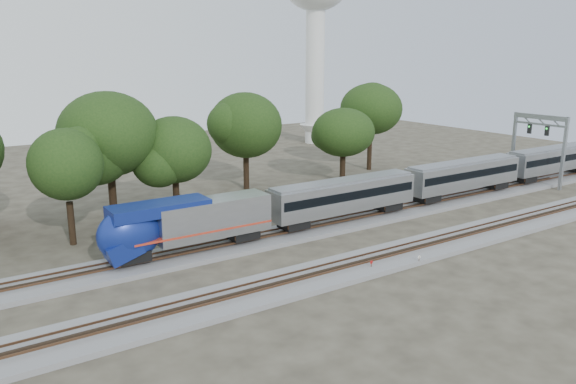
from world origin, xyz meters
The scene contains 15 objects.
ground centered at (0.00, 0.00, 0.00)m, with size 160.00×160.00×0.00m, color #383328.
track_far centered at (0.00, 6.00, 0.21)m, with size 160.00×5.00×0.73m.
track_near centered at (0.00, -4.00, 0.21)m, with size 160.00×5.00×0.73m.
train centered at (26.93, 6.00, 3.14)m, with size 87.94×3.03×4.46m.
switch_stand_red centered at (2.36, -5.22, 0.59)m, with size 0.30×0.06×0.93m.
switch_stand_white centered at (6.56, -6.39, 0.55)m, with size 0.27×0.08×0.87m.
switch_lever centered at (7.24, -5.37, 0.15)m, with size 0.50×0.30×0.30m, color #512D19.
water_tower centered at (38.22, 51.69, 26.23)m, with size 12.79×12.79×35.41m.
signal_gantry centered at (41.22, 6.00, 6.81)m, with size 0.65×7.68×9.34m.
tree_2 centered at (-16.03, 14.88, 7.47)m, with size 7.61×7.61×10.73m.
tree_3 centered at (-10.80, 19.62, 9.25)m, with size 9.42×9.42×13.28m.
tree_4 centered at (-4.71, 17.62, 7.34)m, with size 7.48×7.48×10.55m.
tree_5 centered at (7.96, 25.10, 8.25)m, with size 8.40×8.40×11.85m.
tree_6 centered at (20.79, 21.32, 6.80)m, with size 6.94×6.94×9.78m.
tree_7 centered at (29.57, 25.81, 9.09)m, with size 9.25×9.25×13.04m.
Camera 1 is at (-26.56, -36.78, 17.05)m, focal length 35.00 mm.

